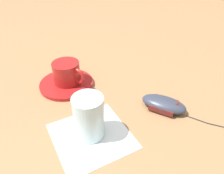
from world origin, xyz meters
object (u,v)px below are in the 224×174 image
Objects in this scene: drinking_glass at (89,117)px; computer_mouse at (164,104)px; coffee_cup at (67,73)px; saucer at (68,83)px.

computer_mouse is at bearing -107.76° from drinking_glass.
drinking_glass reaches higher than coffee_cup.
drinking_glass is (-0.20, 0.07, 0.05)m from saucer.
coffee_cup is 0.84× the size of computer_mouse.
computer_mouse is 1.26× the size of drinking_glass.
coffee_cup is 0.21m from drinking_glass.
computer_mouse is at bearing -155.84° from coffee_cup.
saucer is 1.48× the size of coffee_cup.
drinking_glass is at bearing 72.24° from computer_mouse.
coffee_cup is at bearing -20.95° from drinking_glass.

